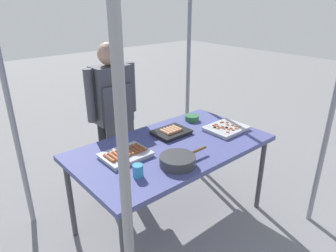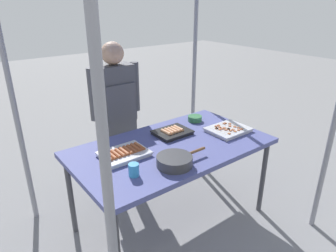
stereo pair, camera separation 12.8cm
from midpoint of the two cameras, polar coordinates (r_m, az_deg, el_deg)
ground_plane at (r=2.89m, az=-0.65°, el=-17.02°), size 18.00×18.00×0.00m
stall_table at (r=2.50m, az=-0.72°, el=-4.64°), size 1.60×0.90×0.75m
tray_grilled_sausages at (r=2.66m, az=-0.78°, el=-1.13°), size 0.31×0.24×0.05m
tray_meat_skewers at (r=2.78m, az=9.45°, el=-0.43°), size 0.35×0.29×0.04m
tray_pork_links at (r=2.32m, az=-9.49°, el=-5.26°), size 0.35×0.27×0.05m
cooking_wok at (r=2.17m, az=0.12°, el=-6.42°), size 0.42×0.26×0.07m
condiment_bowl at (r=2.96m, az=3.24°, el=1.50°), size 0.13×0.13×0.05m
drink_cup_near_edge at (r=2.06m, az=-7.43°, el=-8.30°), size 0.07×0.07×0.09m
vendor_woman at (r=2.95m, az=-11.43°, el=3.08°), size 0.52×0.22×1.50m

